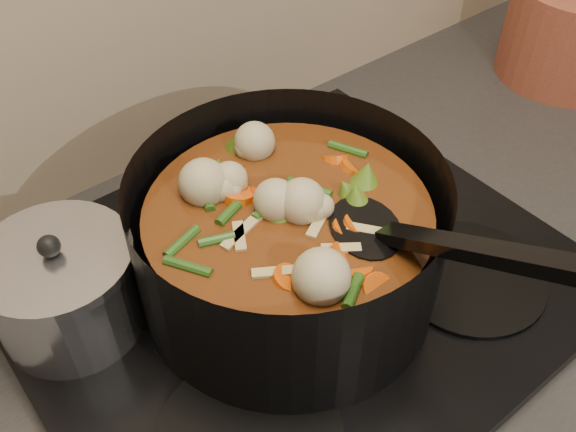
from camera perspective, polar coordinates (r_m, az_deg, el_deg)
stovetop at (r=0.77m, az=0.56°, el=-5.80°), size 0.62×0.54×0.03m
stockpot at (r=0.69m, az=0.05°, el=-2.35°), size 0.39×0.47×0.24m
saucepan at (r=0.72m, az=-19.23°, el=-6.10°), size 0.16×0.16×0.13m
terracotta_crock at (r=1.21m, az=24.12°, el=14.81°), size 0.28×0.28×0.16m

